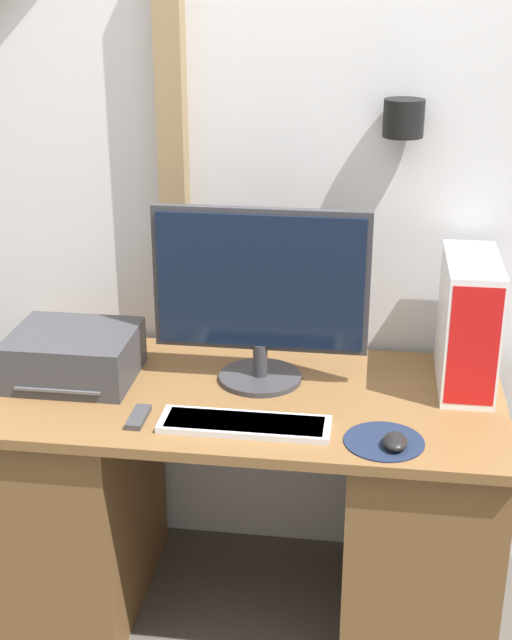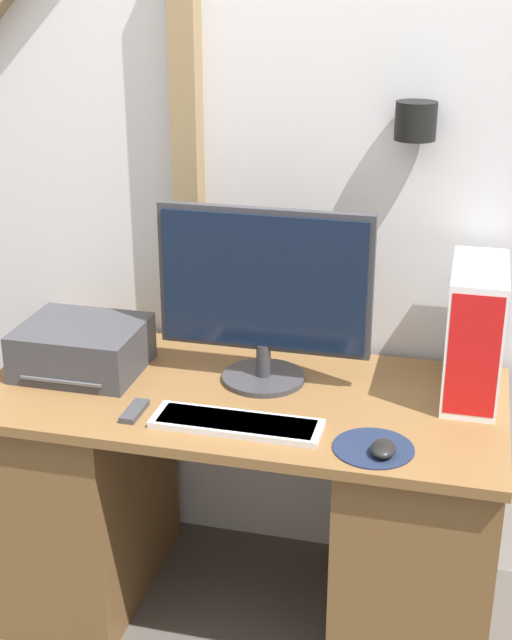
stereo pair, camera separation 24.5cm
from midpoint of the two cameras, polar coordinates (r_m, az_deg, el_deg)
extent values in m
cube|color=silver|center=(2.76, 3.78, 10.08)|extent=(6.40, 0.05, 2.70)
cube|color=olive|center=(2.73, -1.83, 13.08)|extent=(0.08, 0.08, 1.07)
cylinder|color=black|center=(2.61, 12.92, 12.30)|extent=(0.12, 0.12, 0.11)
cube|color=brown|center=(2.58, 1.78, -4.97)|extent=(1.50, 0.71, 0.03)
cube|color=brown|center=(2.91, -8.75, -10.49)|extent=(0.42, 0.65, 0.73)
cube|color=brown|center=(2.73, 12.92, -13.26)|extent=(0.42, 0.65, 0.73)
cylinder|color=#333338|center=(2.64, 3.14, -3.77)|extent=(0.25, 0.25, 0.02)
cylinder|color=#333338|center=(2.61, 3.17, -2.63)|extent=(0.04, 0.04, 0.10)
cube|color=#333338|center=(2.53, 3.32, 2.50)|extent=(0.62, 0.03, 0.42)
cube|color=black|center=(2.51, 3.25, 2.38)|extent=(0.59, 0.01, 0.39)
cube|color=silver|center=(2.38, 1.72, -6.73)|extent=(0.46, 0.13, 0.02)
cube|color=white|center=(2.38, 1.72, -6.61)|extent=(0.42, 0.11, 0.01)
cylinder|color=#19233D|center=(2.32, 10.56, -8.14)|extent=(0.21, 0.21, 0.00)
ellipsoid|color=black|center=(2.29, 11.23, -8.16)|extent=(0.06, 0.09, 0.03)
cube|color=white|center=(2.59, 16.48, -0.76)|extent=(0.15, 0.36, 0.38)
cube|color=red|center=(2.43, 16.58, -2.31)|extent=(0.14, 0.01, 0.34)
cube|color=#38383D|center=(2.70, -8.53, -1.81)|extent=(0.36, 0.31, 0.15)
cube|color=#515156|center=(2.64, -9.22, -3.38)|extent=(0.25, 0.14, 0.01)
cube|color=#38383D|center=(2.45, -4.96, -5.90)|extent=(0.04, 0.13, 0.02)
camera|label=1|loc=(0.12, -87.16, 1.15)|focal=50.00mm
camera|label=2|loc=(0.12, 92.84, -1.15)|focal=50.00mm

